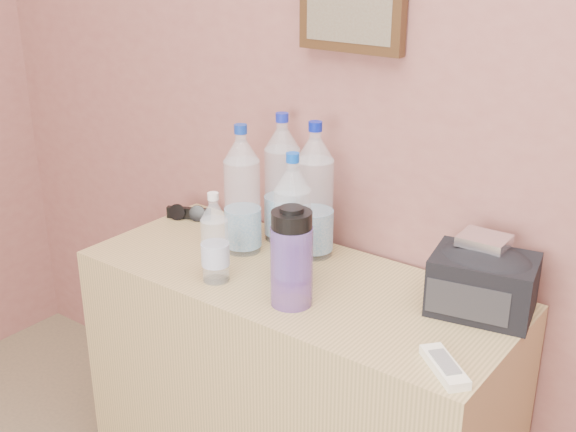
% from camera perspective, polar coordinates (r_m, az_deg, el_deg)
% --- Properties ---
extents(picture_frame, '(0.30, 0.03, 0.25)m').
position_cam_1_polar(picture_frame, '(1.89, 5.04, 16.54)').
color(picture_frame, '#382311').
rests_on(picture_frame, room_shell).
extents(dresser, '(1.16, 0.48, 0.73)m').
position_cam_1_polar(dresser, '(2.07, 0.48, -13.86)').
color(dresser, '#AC7B56').
rests_on(dresser, ground).
extents(pet_large_a, '(0.10, 0.10, 0.36)m').
position_cam_1_polar(pet_large_a, '(1.98, -3.63, 1.54)').
color(pet_large_a, white).
rests_on(pet_large_a, dresser).
extents(pet_large_b, '(0.10, 0.10, 0.37)m').
position_cam_1_polar(pet_large_b, '(2.06, -0.45, 2.50)').
color(pet_large_b, '#C8E0FC').
rests_on(pet_large_b, dresser).
extents(pet_large_c, '(0.10, 0.10, 0.38)m').
position_cam_1_polar(pet_large_c, '(1.95, 2.10, 1.45)').
color(pet_large_c, white).
rests_on(pet_large_c, dresser).
extents(pet_large_d, '(0.09, 0.09, 0.34)m').
position_cam_1_polar(pet_large_d, '(1.81, 0.36, -0.79)').
color(pet_large_d, white).
rests_on(pet_large_d, dresser).
extents(pet_small, '(0.07, 0.07, 0.24)m').
position_cam_1_polar(pet_small, '(1.83, -5.80, -2.11)').
color(pet_small, silver).
rests_on(pet_small, dresser).
extents(nalgene_bottle, '(0.10, 0.10, 0.25)m').
position_cam_1_polar(nalgene_bottle, '(1.70, 0.28, -3.27)').
color(nalgene_bottle, '#643F9F').
rests_on(nalgene_bottle, dresser).
extents(sunglasses, '(0.15, 0.11, 0.04)m').
position_cam_1_polar(sunglasses, '(2.27, -7.84, 0.22)').
color(sunglasses, black).
rests_on(sunglasses, dresser).
extents(ac_remote, '(0.15, 0.13, 0.02)m').
position_cam_1_polar(ac_remote, '(1.54, 12.25, -11.57)').
color(ac_remote, beige).
rests_on(ac_remote, dresser).
extents(toiletry_bag, '(0.26, 0.21, 0.16)m').
position_cam_1_polar(toiletry_bag, '(1.75, 15.16, -4.97)').
color(toiletry_bag, '#242428').
rests_on(toiletry_bag, dresser).
extents(foil_packet, '(0.11, 0.09, 0.02)m').
position_cam_1_polar(foil_packet, '(1.73, 15.25, -1.87)').
color(foil_packet, silver).
rests_on(foil_packet, toiletry_bag).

